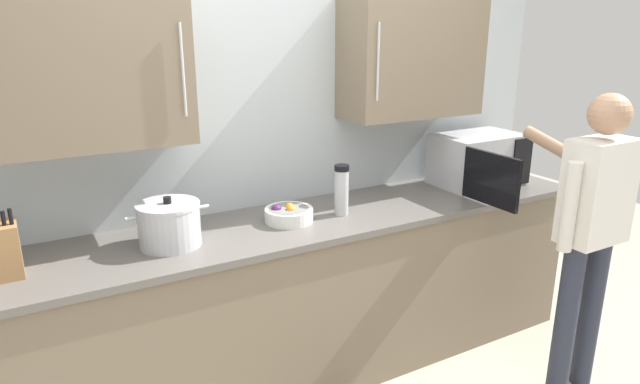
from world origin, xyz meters
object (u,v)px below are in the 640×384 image
Objects in this scene: fruit_bowl at (289,214)px; person_figure at (591,222)px; microwave_oven at (476,160)px; stock_pot at (169,224)px; knife_block at (5,250)px; thermos_flask at (341,190)px.

fruit_bowl is 1.53m from person_figure.
microwave_oven is 1.95× the size of stock_pot.
person_figure is at bearing -17.57° from knife_block.
knife_block is at bearing 162.43° from person_figure.
thermos_flask is at bearing -7.88° from fruit_bowl.
knife_block reaches higher than stock_pot.
thermos_flask is (1.58, -0.02, 0.02)m from knife_block.
stock_pot is at bearing 156.94° from person_figure.
knife_block is at bearing 179.10° from thermos_flask.
thermos_flask is 0.17× the size of person_figure.
thermos_flask is at bearing 141.49° from person_figure.
person_figure is at bearing -23.06° from stock_pot.
microwave_oven is 2.74× the size of thermos_flask.
fruit_bowl is at bearing 172.12° from thermos_flask.
fruit_bowl is (-1.33, -0.03, -0.12)m from microwave_oven.
knife_block is at bearing -179.05° from microwave_oven.
stock_pot is at bearing -178.35° from fruit_bowl.
microwave_oven reaches higher than knife_block.
knife_block is (-2.61, -0.04, -0.04)m from microwave_oven.
fruit_bowl is at bearing 1.65° from stock_pot.
person_figure is at bearing -92.78° from microwave_oven.
microwave_oven is 1.95m from stock_pot.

